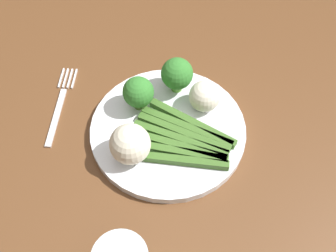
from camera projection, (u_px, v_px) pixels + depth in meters
name	position (u px, v px, depth m)	size (l,w,h in m)	color
dining_table	(187.00, 188.00, 0.73)	(1.36, 1.02, 0.73)	brown
plate	(168.00, 130.00, 0.68)	(0.25, 0.25, 0.01)	white
asparagus_bundle	(182.00, 140.00, 0.65)	(0.17, 0.12, 0.01)	#3D6626
broccoli_right	(138.00, 93.00, 0.67)	(0.05, 0.05, 0.06)	#609E3D
broccoli_front_left	(177.00, 74.00, 0.69)	(0.05, 0.05, 0.07)	#609E3D
cauliflower_front	(130.00, 144.00, 0.62)	(0.06, 0.06, 0.06)	silver
cauliflower_near_fork	(205.00, 96.00, 0.68)	(0.05, 0.05, 0.05)	white
fork	(61.00, 103.00, 0.72)	(0.07, 0.16, 0.00)	silver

